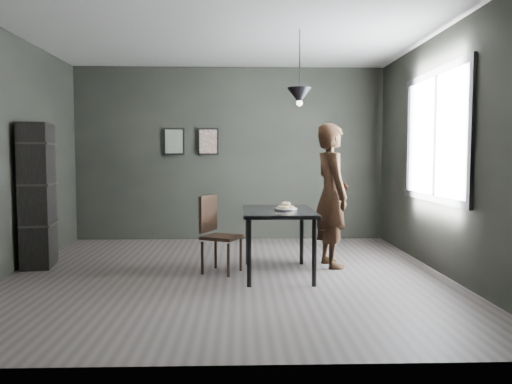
{
  "coord_description": "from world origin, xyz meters",
  "views": [
    {
      "loc": [
        0.17,
        -5.65,
        1.35
      ],
      "look_at": [
        0.35,
        0.05,
        0.95
      ],
      "focal_mm": 35.0,
      "sensor_mm": 36.0,
      "label": 1
    }
  ],
  "objects_px": {
    "white_plate": "(286,209)",
    "pendant_lamp": "(299,96)",
    "cafe_table": "(278,217)",
    "wood_chair": "(216,229)",
    "shelf_unit": "(38,195)",
    "woman": "(332,195)"
  },
  "relations": [
    {
      "from": "pendant_lamp",
      "to": "woman",
      "type": "bearing_deg",
      "value": 36.34
    },
    {
      "from": "cafe_table",
      "to": "shelf_unit",
      "type": "distance_m",
      "value": 2.97
    },
    {
      "from": "cafe_table",
      "to": "shelf_unit",
      "type": "height_order",
      "value": "shelf_unit"
    },
    {
      "from": "white_plate",
      "to": "cafe_table",
      "type": "bearing_deg",
      "value": 159.67
    },
    {
      "from": "white_plate",
      "to": "woman",
      "type": "bearing_deg",
      "value": 37.13
    },
    {
      "from": "wood_chair",
      "to": "pendant_lamp",
      "type": "xyz_separation_m",
      "value": [
        0.97,
        -0.05,
        1.54
      ]
    },
    {
      "from": "shelf_unit",
      "to": "cafe_table",
      "type": "bearing_deg",
      "value": -20.01
    },
    {
      "from": "cafe_table",
      "to": "wood_chair",
      "type": "xyz_separation_m",
      "value": [
        -0.72,
        0.15,
        -0.16
      ]
    },
    {
      "from": "cafe_table",
      "to": "woman",
      "type": "xyz_separation_m",
      "value": [
        0.69,
        0.43,
        0.21
      ]
    },
    {
      "from": "cafe_table",
      "to": "white_plate",
      "type": "relative_size",
      "value": 5.22
    },
    {
      "from": "shelf_unit",
      "to": "pendant_lamp",
      "type": "bearing_deg",
      "value": -17.45
    },
    {
      "from": "white_plate",
      "to": "pendant_lamp",
      "type": "bearing_deg",
      "value": 39.21
    },
    {
      "from": "pendant_lamp",
      "to": "shelf_unit",
      "type": "bearing_deg",
      "value": 172.35
    },
    {
      "from": "wood_chair",
      "to": "pendant_lamp",
      "type": "bearing_deg",
      "value": 21.9
    },
    {
      "from": "wood_chair",
      "to": "shelf_unit",
      "type": "xyz_separation_m",
      "value": [
        -2.2,
        0.38,
        0.37
      ]
    },
    {
      "from": "cafe_table",
      "to": "woman",
      "type": "relative_size",
      "value": 0.68
    },
    {
      "from": "woman",
      "to": "pendant_lamp",
      "type": "distance_m",
      "value": 1.29
    },
    {
      "from": "cafe_table",
      "to": "pendant_lamp",
      "type": "relative_size",
      "value": 1.39
    },
    {
      "from": "woman",
      "to": "shelf_unit",
      "type": "xyz_separation_m",
      "value": [
        -3.61,
        0.1,
        -0.0
      ]
    },
    {
      "from": "white_plate",
      "to": "woman",
      "type": "distance_m",
      "value": 0.77
    },
    {
      "from": "cafe_table",
      "to": "white_plate",
      "type": "bearing_deg",
      "value": -20.33
    },
    {
      "from": "woman",
      "to": "shelf_unit",
      "type": "relative_size",
      "value": 1.0
    }
  ]
}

